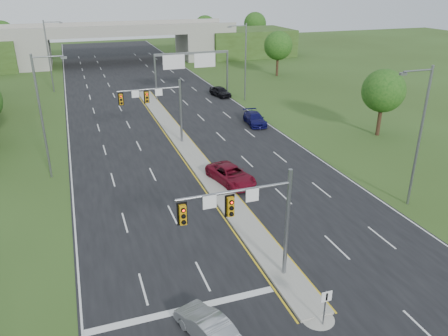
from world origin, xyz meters
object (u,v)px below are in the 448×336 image
signal_mast_near (252,213)px  signal_mast_far (159,103)px  car_far_b (255,119)px  car_silver (207,327)px  overpass (119,45)px  sign_gantry (191,62)px  car_far_c (220,91)px  keep_right_sign (326,302)px  car_far_a (231,175)px

signal_mast_near → signal_mast_far: (0.00, 25.00, 0.00)m
car_far_b → car_silver: bearing=-110.4°
overpass → car_far_b: 52.63m
sign_gantry → car_far_c: sign_gantry is taller
signal_mast_near → sign_gantry: (8.95, 44.99, 0.51)m
keep_right_sign → car_silver: size_ratio=0.53×
overpass → car_silver: 83.58m
sign_gantry → car_far_a: 32.26m
signal_mast_near → car_silver: (-3.63, -3.25, -4.02)m
car_far_a → car_far_c: bearing=60.0°
signal_mast_near → sign_gantry: 45.88m
signal_mast_near → car_far_b: 31.37m
signal_mast_far → sign_gantry: bearing=65.9°
keep_right_sign → car_far_b: 34.51m
car_far_a → car_far_b: car_far_a is taller
signal_mast_near → car_silver: 6.31m
car_far_b → sign_gantry: bearing=108.4°
car_silver → car_far_a: 18.28m
sign_gantry → car_far_a: sign_gantry is taller
signal_mast_far → car_silver: signal_mast_far is taller
sign_gantry → car_far_b: bearing=-78.0°
car_far_c → signal_mast_far: bearing=-137.3°
car_silver → car_far_a: bearing=-133.2°
keep_right_sign → car_far_b: (10.18, 32.97, -0.77)m
keep_right_sign → car_far_c: bearing=77.3°
overpass → car_far_a: bearing=-88.7°
sign_gantry → car_far_a: (-5.18, -31.53, -4.46)m
keep_right_sign → car_far_b: keep_right_sign is taller
overpass → car_far_b: bearing=-78.8°
signal_mast_near → car_far_b: (12.45, 28.52, -3.98)m
signal_mast_far → overpass: 55.13m
signal_mast_near → car_far_a: (3.76, 13.47, -3.95)m
overpass → car_far_a: 66.68m
car_silver → car_far_a: (7.39, 16.72, 0.07)m
sign_gantry → overpass: bearing=100.8°
overpass → car_far_b: overpass is taller
signal_mast_near → car_far_c: 45.53m
overpass → car_silver: size_ratio=19.15×
keep_right_sign → car_silver: (-5.89, 1.20, -0.81)m
car_far_a → car_far_c: same height
car_far_b → signal_mast_far: bearing=-157.8°
sign_gantry → car_far_b: (3.50, -16.48, -4.49)m
sign_gantry → overpass: (-6.68, 35.08, -1.69)m
sign_gantry → car_far_a: bearing=-99.3°
signal_mast_far → car_silver: (-3.63, -28.25, -4.02)m
keep_right_sign → car_silver: keep_right_sign is taller
car_far_b → car_far_c: bearing=94.1°
keep_right_sign → overpass: size_ratio=0.03×
keep_right_sign → car_silver: 6.06m
car_far_a → sign_gantry: bearing=67.9°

